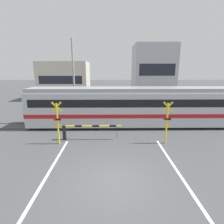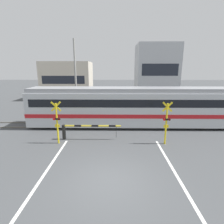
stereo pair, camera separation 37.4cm
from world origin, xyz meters
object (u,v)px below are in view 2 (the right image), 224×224
object	(u,v)px
pedestrian	(121,103)
commuter_train	(145,106)
crossing_barrier_near	(79,129)
crossing_signal_left	(57,121)
crossing_barrier_far	(134,109)
crossing_signal_right	(166,121)

from	to	relation	value
pedestrian	commuter_train	bearing A→B (deg)	-72.25
commuter_train	crossing_barrier_near	size ratio (longest dim) A/B	4.79
crossing_barrier_near	crossing_signal_left	distance (m)	1.70
commuter_train	crossing_barrier_far	distance (m)	3.50
commuter_train	crossing_signal_left	world-z (taller)	commuter_train
crossing_signal_left	crossing_signal_right	xyz separation A→B (m)	(7.27, 0.00, 0.00)
commuter_train	crossing_signal_right	distance (m)	3.96
crossing_signal_left	commuter_train	bearing A→B (deg)	30.80
crossing_signal_right	pedestrian	world-z (taller)	crossing_signal_right
crossing_signal_left	crossing_barrier_near	bearing A→B (deg)	27.57
crossing_barrier_far	crossing_signal_right	size ratio (longest dim) A/B	1.44
crossing_signal_left	crossing_signal_right	world-z (taller)	same
pedestrian	crossing_signal_right	bearing A→B (deg)	-74.85
pedestrian	crossing_barrier_far	bearing A→B (deg)	-63.79
crossing_signal_right	pedestrian	size ratio (longest dim) A/B	1.70
commuter_train	crossing_barrier_near	xyz separation A→B (m)	(-5.18, -3.19, -1.03)
crossing_signal_right	pedestrian	xyz separation A→B (m)	(-2.69, 9.93, -0.61)
crossing_barrier_near	crossing_signal_right	bearing A→B (deg)	-6.68
crossing_barrier_far	crossing_signal_right	distance (m)	7.34
crossing_barrier_near	crossing_signal_left	size ratio (longest dim) A/B	1.44
commuter_train	crossing_signal_left	bearing A→B (deg)	-149.20
crossing_signal_left	crossing_signal_right	bearing A→B (deg)	0.00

